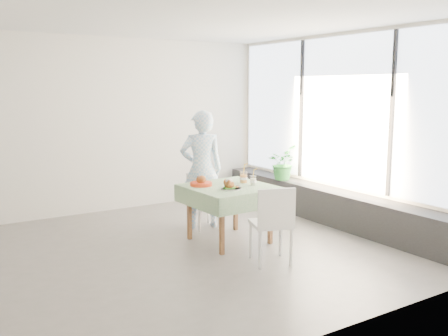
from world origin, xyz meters
TOP-DOWN VIEW (x-y plane):
  - floor at (0.00, 0.00)m, footprint 6.00×6.00m
  - ceiling at (0.00, 0.00)m, footprint 6.00×6.00m
  - wall_back at (0.00, 2.50)m, footprint 6.00×0.02m
  - wall_front at (0.00, -2.50)m, footprint 6.00×0.02m
  - wall_right at (3.00, 0.00)m, footprint 0.02×5.00m
  - window_pane at (2.97, 0.00)m, footprint 0.01×4.80m
  - window_ledge at (2.80, 0.00)m, footprint 0.40×4.80m
  - cafe_table at (1.01, 0.03)m, footprint 1.09×1.09m
  - chair_far at (1.05, 0.79)m, footprint 0.38×0.38m
  - chair_near at (0.97, -0.90)m, footprint 0.55×0.55m
  - diner at (1.04, 0.82)m, footprint 0.71×0.58m
  - main_dish at (0.89, -0.16)m, footprint 0.28×0.28m
  - juice_cup_orange at (1.28, 0.11)m, footprint 0.11×0.11m
  - juice_cup_lemonade at (1.31, -0.08)m, footprint 0.09×0.09m
  - second_dish at (0.71, 0.25)m, footprint 0.29×0.29m
  - potted_plant at (2.69, 1.05)m, footprint 0.67×0.67m

SIDE VIEW (x-z plane):
  - floor at x=0.00m, z-range 0.00..0.00m
  - chair_far at x=1.05m, z-range -0.15..0.64m
  - window_ledge at x=2.80m, z-range 0.00..0.50m
  - chair_near at x=0.97m, z-range -0.17..0.73m
  - cafe_table at x=1.01m, z-range 0.09..0.83m
  - potted_plant at x=2.69m, z-range 0.50..1.06m
  - second_dish at x=0.71m, z-range 0.71..0.85m
  - main_dish at x=0.89m, z-range 0.72..0.86m
  - juice_cup_lemonade at x=1.31m, z-range 0.68..0.92m
  - juice_cup_orange at x=1.28m, z-range 0.66..0.96m
  - diner at x=1.04m, z-range 0.00..1.69m
  - wall_back at x=0.00m, z-range 0.00..2.80m
  - wall_front at x=0.00m, z-range 0.00..2.80m
  - wall_right at x=3.00m, z-range 0.00..2.80m
  - window_pane at x=2.97m, z-range 0.56..2.74m
  - ceiling at x=0.00m, z-range 2.80..2.80m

